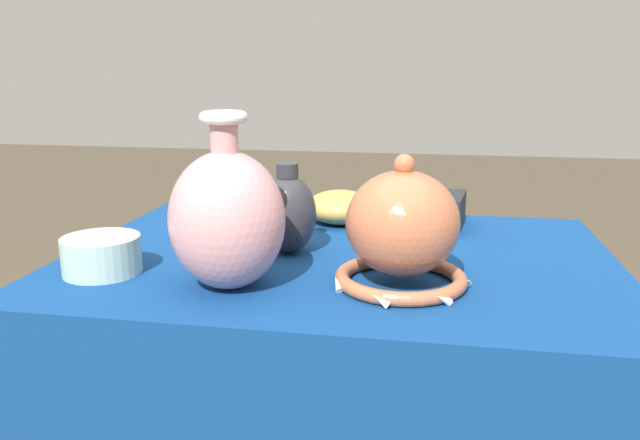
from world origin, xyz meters
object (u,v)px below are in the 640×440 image
pot_squat_celadon (102,255)px  jar_round_charcoal (288,213)px  vase_tall_bulbous (227,218)px  mosaic_tile_box (430,210)px  vase_dome_bell (402,232)px  bowl_shallow_ochre (340,207)px

pot_squat_celadon → jar_round_charcoal: jar_round_charcoal is taller
vase_tall_bulbous → mosaic_tile_box: size_ratio=1.64×
vase_dome_bell → bowl_shallow_ochre: 0.40m
vase_dome_bell → jar_round_charcoal: bearing=146.4°
mosaic_tile_box → bowl_shallow_ochre: same height
mosaic_tile_box → jar_round_charcoal: (-0.25, -0.23, 0.04)m
vase_dome_bell → mosaic_tile_box: bearing=83.9°
pot_squat_celadon → bowl_shallow_ochre: 0.51m
vase_dome_bell → jar_round_charcoal: vase_dome_bell is taller
vase_dome_bell → pot_squat_celadon: bearing=-176.9°
jar_round_charcoal → bowl_shallow_ochre: size_ratio=1.11×
vase_tall_bulbous → vase_dome_bell: size_ratio=1.23×
vase_tall_bulbous → pot_squat_celadon: (-0.22, 0.03, -0.08)m
pot_squat_celadon → vase_tall_bulbous: bearing=-6.7°
mosaic_tile_box → jar_round_charcoal: size_ratio=0.99×
vase_tall_bulbous → bowl_shallow_ochre: size_ratio=1.81×
mosaic_tile_box → jar_round_charcoal: bearing=-128.7°
mosaic_tile_box → pot_squat_celadon: (-0.51, -0.39, -0.00)m
vase_dome_bell → pot_squat_celadon: vase_dome_bell is taller
bowl_shallow_ochre → pot_squat_celadon: bearing=-129.9°
mosaic_tile_box → pot_squat_celadon: 0.65m
vase_dome_bell → mosaic_tile_box: (0.04, 0.37, -0.05)m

